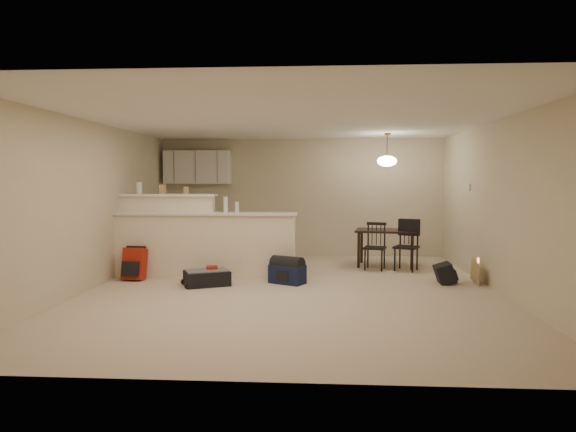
# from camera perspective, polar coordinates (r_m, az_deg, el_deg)

# --- Properties ---
(room) EXTENTS (7.00, 7.02, 2.50)m
(room) POSITION_cam_1_polar(r_m,az_deg,el_deg) (7.53, 0.43, 1.14)
(room) COLOR beige
(room) RESTS_ON ground
(breakfast_bar) EXTENTS (3.08, 0.58, 1.39)m
(breakfast_bar) POSITION_cam_1_polar(r_m,az_deg,el_deg) (8.82, -10.71, -2.69)
(breakfast_bar) COLOR #F1E2C3
(breakfast_bar) RESTS_ON ground
(upper_cabinets) EXTENTS (1.40, 0.34, 0.70)m
(upper_cabinets) POSITION_cam_1_polar(r_m,az_deg,el_deg) (11.14, -10.03, 5.36)
(upper_cabinets) COLOR white
(upper_cabinets) RESTS_ON room
(kitchen_counter) EXTENTS (1.80, 0.60, 0.90)m
(kitchen_counter) POSITION_cam_1_polar(r_m,az_deg,el_deg) (11.03, -9.09, -2.17)
(kitchen_counter) COLOR white
(kitchen_counter) RESTS_ON ground
(thermostat) EXTENTS (0.02, 0.12, 0.12)m
(thermostat) POSITION_cam_1_polar(r_m,az_deg,el_deg) (9.41, 19.46, 3.01)
(thermostat) COLOR beige
(thermostat) RESTS_ON room
(jar) EXTENTS (0.10, 0.10, 0.20)m
(jar) POSITION_cam_1_polar(r_m,az_deg,el_deg) (9.17, -16.22, 3.00)
(jar) COLOR silver
(jar) RESTS_ON breakfast_bar
(cereal_box) EXTENTS (0.10, 0.07, 0.16)m
(cereal_box) POSITION_cam_1_polar(r_m,az_deg,el_deg) (9.04, -13.76, 2.90)
(cereal_box) COLOR tan
(cereal_box) RESTS_ON breakfast_bar
(small_box) EXTENTS (0.08, 0.06, 0.12)m
(small_box) POSITION_cam_1_polar(r_m,az_deg,el_deg) (8.92, -11.23, 2.80)
(small_box) COLOR tan
(small_box) RESTS_ON breakfast_bar
(bottle_a) EXTENTS (0.07, 0.07, 0.26)m
(bottle_a) POSITION_cam_1_polar(r_m,az_deg,el_deg) (8.56, -6.95, 1.26)
(bottle_a) COLOR silver
(bottle_a) RESTS_ON breakfast_bar
(bottle_b) EXTENTS (0.06, 0.06, 0.18)m
(bottle_b) POSITION_cam_1_polar(r_m,az_deg,el_deg) (8.53, -5.71, 0.99)
(bottle_b) COLOR silver
(bottle_b) RESTS_ON breakfast_bar
(dining_table) EXTENTS (1.22, 0.92, 0.69)m
(dining_table) POSITION_cam_1_polar(r_m,az_deg,el_deg) (9.84, 10.83, -1.99)
(dining_table) COLOR black
(dining_table) RESTS_ON ground
(pendant_lamp) EXTENTS (0.36, 0.36, 0.62)m
(pendant_lamp) POSITION_cam_1_polar(r_m,az_deg,el_deg) (9.80, 10.94, 6.06)
(pendant_lamp) COLOR brown
(pendant_lamp) RESTS_ON room
(dining_chair_near) EXTENTS (0.46, 0.44, 0.85)m
(dining_chair_near) POSITION_cam_1_polar(r_m,az_deg,el_deg) (9.44, 9.63, -3.35)
(dining_chair_near) COLOR black
(dining_chair_near) RESTS_ON ground
(dining_chair_far) EXTENTS (0.52, 0.51, 0.90)m
(dining_chair_far) POSITION_cam_1_polar(r_m,az_deg,el_deg) (9.45, 13.00, -3.23)
(dining_chair_far) COLOR black
(dining_chair_far) RESTS_ON ground
(suitcase) EXTENTS (0.79, 0.67, 0.23)m
(suitcase) POSITION_cam_1_polar(r_m,az_deg,el_deg) (8.08, -9.00, -6.83)
(suitcase) COLOR black
(suitcase) RESTS_ON ground
(red_backpack) EXTENTS (0.36, 0.25, 0.52)m
(red_backpack) POSITION_cam_1_polar(r_m,az_deg,el_deg) (8.76, -16.70, -5.14)
(red_backpack) COLOR #AA2113
(red_backpack) RESTS_ON ground
(navy_duffel) EXTENTS (0.61, 0.51, 0.29)m
(navy_duffel) POSITION_cam_1_polar(r_m,az_deg,el_deg) (8.13, -0.08, -6.47)
(navy_duffel) COLOR #121A39
(navy_duffel) RESTS_ON ground
(black_daypack) EXTENTS (0.26, 0.36, 0.31)m
(black_daypack) POSITION_cam_1_polar(r_m,az_deg,el_deg) (8.48, 17.02, -6.17)
(black_daypack) COLOR black
(black_daypack) RESTS_ON ground
(cardboard_sheet) EXTENTS (0.03, 0.46, 0.35)m
(cardboard_sheet) POSITION_cam_1_polar(r_m,az_deg,el_deg) (8.59, 20.11, -5.95)
(cardboard_sheet) COLOR tan
(cardboard_sheet) RESTS_ON ground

